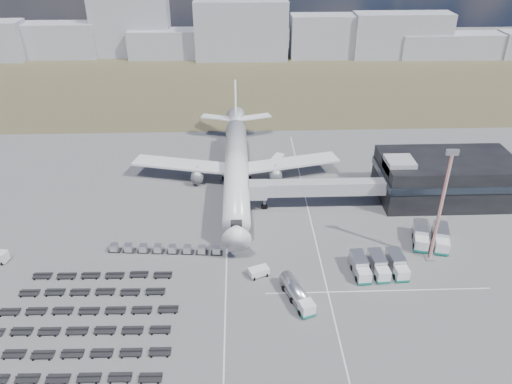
{
  "coord_description": "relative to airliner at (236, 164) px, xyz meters",
  "views": [
    {
      "loc": [
        0.92,
        -74.89,
        59.04
      ],
      "look_at": [
        4.34,
        20.95,
        4.0
      ],
      "focal_mm": 35.0,
      "sensor_mm": 36.0,
      "label": 1
    }
  ],
  "objects": [
    {
      "name": "lane_markings",
      "position": [
        9.77,
        -29.38,
        -5.29
      ],
      "size": [
        47.12,
        110.0,
        0.01
      ],
      "color": "silver",
      "rests_on": "ground"
    },
    {
      "name": "baggage_dollies",
      "position": [
        -25.49,
        -46.63,
        -4.9
      ],
      "size": [
        31.1,
        25.28,
        0.79
      ],
      "rotation": [
        0.0,
        0.0,
        -0.02
      ],
      "color": "black",
      "rests_on": "ground"
    },
    {
      "name": "service_trucks_far",
      "position": [
        38.79,
        -26.62,
        -3.56
      ],
      "size": [
        8.4,
        9.32,
        3.18
      ],
      "rotation": [
        0.0,
        0.0,
        -0.26
      ],
      "color": "silver",
      "rests_on": "ground"
    },
    {
      "name": "terminal",
      "position": [
        47.77,
        -8.41,
        -0.04
      ],
      "size": [
        30.4,
        16.4,
        11.0
      ],
      "color": "black",
      "rests_on": "ground"
    },
    {
      "name": "catering_truck",
      "position": [
        10.43,
        8.33,
        -3.92
      ],
      "size": [
        4.57,
        6.32,
        2.69
      ],
      "rotation": [
        0.0,
        0.0,
        -0.42
      ],
      "color": "silver",
      "rests_on": "ground"
    },
    {
      "name": "grass_strip",
      "position": [
        0.0,
        77.62,
        -5.29
      ],
      "size": [
        420.0,
        90.0,
        0.01
      ],
      "primitive_type": "cube",
      "color": "brown",
      "rests_on": "ground"
    },
    {
      "name": "pushback_tug",
      "position": [
        4.0,
        -35.33,
        -4.49
      ],
      "size": [
        4.14,
        3.26,
        1.6
      ],
      "primitive_type": "cube",
      "rotation": [
        0.0,
        0.0,
        0.38
      ],
      "color": "silver",
      "rests_on": "ground"
    },
    {
      "name": "fuel_tanker",
      "position": [
        10.28,
        -42.35,
        -3.74
      ],
      "size": [
        5.54,
        9.85,
        3.1
      ],
      "rotation": [
        0.0,
        0.0,
        0.35
      ],
      "color": "silver",
      "rests_on": "ground"
    },
    {
      "name": "skyline",
      "position": [
        -6.22,
        117.54,
        4.19
      ],
      "size": [
        305.71,
        21.32,
        25.41
      ],
      "color": "#999AA7",
      "rests_on": "ground"
    },
    {
      "name": "floodlight_mast",
      "position": [
        37.2,
        -31.44,
        6.31
      ],
      "size": [
        2.17,
        1.79,
        23.15
      ],
      "rotation": [
        0.0,
        0.0,
        -0.05
      ],
      "color": "#B52A1D",
      "rests_on": "ground"
    },
    {
      "name": "airliner",
      "position": [
        0.0,
        0.0,
        0.0
      ],
      "size": [
        51.59,
        64.53,
        17.62
      ],
      "color": "silver",
      "rests_on": "ground"
    },
    {
      "name": "ground",
      "position": [
        0.0,
        -32.38,
        -5.29
      ],
      "size": [
        420.0,
        420.0,
        0.0
      ],
      "primitive_type": "plane",
      "color": "#565659",
      "rests_on": "ground"
    },
    {
      "name": "service_trucks_near",
      "position": [
        26.15,
        -35.19,
        -3.72
      ],
      "size": [
        9.93,
        7.75,
        2.9
      ],
      "rotation": [
        0.0,
        0.0,
        0.06
      ],
      "color": "silver",
      "rests_on": "ground"
    },
    {
      "name": "uld_row",
      "position": [
        -14.0,
        -27.76,
        -4.38
      ],
      "size": [
        22.57,
        3.2,
        1.52
      ],
      "rotation": [
        0.0,
        0.0,
        -0.08
      ],
      "color": "black",
      "rests_on": "ground"
    },
    {
      "name": "jet_bridge",
      "position": [
        15.9,
        -11.95,
        -0.24
      ],
      "size": [
        30.3,
        3.8,
        7.05
      ],
      "color": "#939399",
      "rests_on": "ground"
    }
  ]
}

